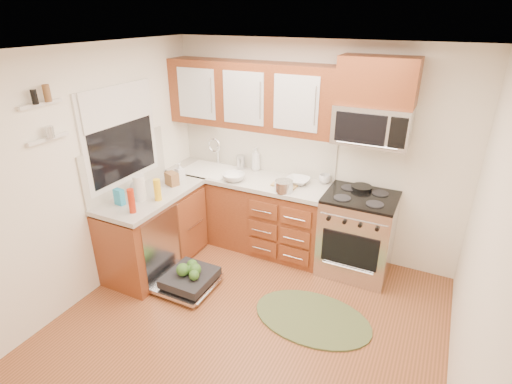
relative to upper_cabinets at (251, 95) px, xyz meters
The scene contains 38 objects.
floor 2.55m from the upper_cabinets, 65.28° to the right, with size 3.50×3.50×0.00m, color brown.
ceiling 1.84m from the upper_cabinets, 65.28° to the right, with size 3.50×3.50×0.00m, color white.
wall_back 0.97m from the upper_cabinets, 13.57° to the left, with size 3.50×0.04×2.50m, color white.
wall_front 3.46m from the upper_cabinets, 77.70° to the right, with size 3.50×0.04×2.50m, color white.
wall_left 1.98m from the upper_cabinets, 123.06° to the right, with size 0.04×3.50×2.50m, color white.
wall_right 3.00m from the upper_cabinets, 32.47° to the right, with size 0.04×3.50×2.50m, color white.
base_cabinet_back 1.46m from the upper_cabinets, 90.00° to the right, with size 2.05×0.60×0.85m, color maroon.
base_cabinet_left 1.93m from the upper_cabinets, 124.62° to the right, with size 0.60×1.25×0.85m, color maroon.
countertop_back 0.98m from the upper_cabinets, 90.00° to the right, with size 2.07×0.64×0.05m, color #BAB7AA.
countertop_left 1.60m from the upper_cabinets, 124.25° to the right, with size 0.64×1.27×0.05m, color #BAB7AA.
backsplash_back 0.68m from the upper_cabinets, 90.00° to the left, with size 2.05×0.02×0.57m, color beige.
backsplash_left 1.60m from the upper_cabinets, 133.89° to the right, with size 0.02×1.25×0.57m, color beige.
upper_cabinets is the anchor object (origin of this frame).
cabinet_over_mw 1.43m from the upper_cabinets, ahead, with size 0.76×0.35×0.47m, color maroon.
range 1.99m from the upper_cabinets, ahead, with size 0.76×0.64×0.95m, color silver, non-canonical shape.
microwave 1.42m from the upper_cabinets, ahead, with size 0.76×0.38×0.40m, color silver, non-canonical shape.
sink 1.21m from the upper_cabinets, 163.55° to the right, with size 0.62×0.50×0.26m, color white, non-canonical shape.
dishwasher 2.19m from the upper_cabinets, 96.04° to the right, with size 0.70×0.60×0.20m, color silver, non-canonical shape.
window 1.51m from the upper_cabinets, 133.21° to the right, with size 0.03×1.05×1.05m, color white, non-canonical shape.
window_blind 1.46m from the upper_cabinets, 132.50° to the right, with size 0.02×0.96×0.40m, color white.
shelf_upper 2.17m from the upper_cabinets, 117.33° to the right, with size 0.04×0.40×0.03m, color white.
shelf_lower 2.17m from the upper_cabinets, 117.33° to the right, with size 0.04×0.40×0.03m, color white.
rug 2.52m from the upper_cabinets, 42.50° to the right, with size 1.16×0.76×0.02m, color #536339, non-canonical shape.
skillet 1.64m from the upper_cabinets, ahead, with size 0.23×0.23×0.04m, color black.
stock_pot 1.12m from the upper_cabinets, 31.13° to the right, with size 0.21×0.21×0.12m, color silver.
cutting_board 1.10m from the upper_cabinets, 19.80° to the right, with size 0.29×0.18×0.02m, color #AD884F.
canister 0.88m from the upper_cabinets, 160.82° to the left, with size 0.11×0.11×0.18m, color silver.
paper_towel_roll 1.62m from the upper_cabinets, 119.82° to the right, with size 0.12×0.12×0.27m, color white.
mustard_bottle 1.51m from the upper_cabinets, 114.59° to the right, with size 0.08×0.08×0.24m, color yellow.
red_bottle 1.79m from the upper_cabinets, 110.89° to the right, with size 0.07×0.07×0.25m, color #B3280E.
wooden_box 1.32m from the upper_cabinets, 130.53° to the right, with size 0.15×0.11×0.15m, color brown.
blue_carton 1.84m from the upper_cabinets, 120.03° to the right, with size 0.11×0.06×0.17m, color #2A98C5.
bowl_a 1.13m from the upper_cabinets, ahead, with size 0.27×0.27×0.07m, color #999999.
bowl_b 0.97m from the upper_cabinets, 101.29° to the right, with size 0.27×0.27×0.08m, color #999999.
cup 1.29m from the upper_cabinets, ahead, with size 0.13×0.13×0.11m, color #999999.
soap_bottle_a 0.81m from the upper_cabinets, 80.81° to the left, with size 0.11×0.11×0.29m, color #999999.
soap_bottle_b 1.22m from the upper_cabinets, 139.37° to the right, with size 0.09×0.09×0.20m, color #999999.
soap_bottle_c 1.65m from the upper_cabinets, 129.06° to the right, with size 0.13×0.13×0.17m, color #999999.
Camera 1 is at (1.37, -2.55, 2.76)m, focal length 28.00 mm.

